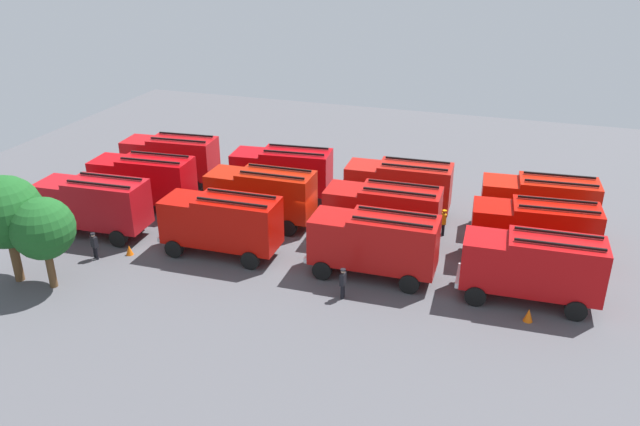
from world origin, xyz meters
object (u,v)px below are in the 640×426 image
(fire_truck_4, at_px, (535,229))
(fire_truck_5, at_px, (383,211))
(fire_truck_1, at_px, (399,185))
(fire_truck_9, at_px, (374,242))
(firefighter_1, at_px, (343,282))
(firefighter_0, at_px, (444,221))
(traffic_cone_1, at_px, (129,250))
(tree_0, at_px, (43,229))
(fire_truck_6, at_px, (261,194))
(fire_truck_11, at_px, (94,203))
(tree_1, at_px, (5,212))
(fire_truck_2, at_px, (282,171))
(traffic_cone_0, at_px, (528,315))
(fire_truck_3, at_px, (171,157))
(firefighter_2, at_px, (94,245))
(fire_truck_10, at_px, (222,222))
(traffic_cone_2, at_px, (575,213))
(fire_truck_7, at_px, (143,179))
(fire_truck_8, at_px, (533,265))
(fire_truck_0, at_px, (539,202))

(fire_truck_4, height_order, fire_truck_5, same)
(fire_truck_1, xyz_separation_m, fire_truck_5, (0.07, 4.50, 0.00))
(fire_truck_9, height_order, firefighter_1, fire_truck_9)
(fire_truck_4, height_order, firefighter_0, fire_truck_4)
(firefighter_0, distance_m, traffic_cone_1, 19.54)
(fire_truck_5, height_order, tree_0, tree_0)
(fire_truck_6, relative_size, firefighter_1, 4.16)
(fire_truck_11, bearing_deg, firefighter_0, -165.18)
(firefighter_0, relative_size, tree_1, 0.28)
(fire_truck_2, height_order, firefighter_0, fire_truck_2)
(fire_truck_9, xyz_separation_m, tree_0, (16.38, 6.61, 1.35))
(traffic_cone_0, bearing_deg, fire_truck_3, -22.53)
(fire_truck_1, distance_m, firefighter_0, 4.23)
(fire_truck_1, xyz_separation_m, firefighter_2, (15.71, 11.88, -1.21))
(fire_truck_4, distance_m, tree_1, 29.28)
(fire_truck_10, bearing_deg, traffic_cone_1, 17.90)
(firefighter_1, relative_size, traffic_cone_2, 2.32)
(fire_truck_10, xyz_separation_m, traffic_cone_1, (5.35, 1.85, -1.84))
(fire_truck_1, bearing_deg, fire_truck_2, -3.08)
(traffic_cone_2, bearing_deg, fire_truck_9, 46.90)
(tree_1, bearing_deg, fire_truck_10, -146.12)
(fire_truck_6, height_order, firefighter_0, fire_truck_6)
(fire_truck_3, xyz_separation_m, fire_truck_7, (-0.52, 4.59, 0.00))
(fire_truck_10, xyz_separation_m, firefighter_1, (-8.21, 2.53, -1.18))
(tree_0, bearing_deg, traffic_cone_0, -169.47)
(firefighter_1, bearing_deg, fire_truck_7, 160.37)
(fire_truck_10, relative_size, firefighter_2, 4.28)
(firefighter_1, bearing_deg, fire_truck_9, 74.53)
(fire_truck_5, relative_size, tree_1, 1.18)
(tree_0, distance_m, traffic_cone_2, 33.31)
(fire_truck_3, distance_m, fire_truck_7, 4.62)
(fire_truck_9, distance_m, firefighter_2, 16.48)
(fire_truck_8, bearing_deg, fire_truck_6, -16.73)
(fire_truck_8, xyz_separation_m, fire_truck_9, (8.37, -0.03, 0.00))
(fire_truck_2, relative_size, fire_truck_6, 1.02)
(fire_truck_6, bearing_deg, traffic_cone_2, -160.19)
(fire_truck_5, distance_m, fire_truck_7, 16.97)
(fire_truck_1, xyz_separation_m, tree_1, (18.23, 15.31, 1.98))
(fire_truck_9, relative_size, traffic_cone_0, 10.50)
(fire_truck_3, relative_size, fire_truck_10, 1.02)
(fire_truck_6, xyz_separation_m, traffic_cone_1, (5.89, 6.57, -1.84))
(fire_truck_1, xyz_separation_m, fire_truck_11, (17.69, 8.99, 0.00))
(fire_truck_1, relative_size, traffic_cone_2, 9.73)
(tree_0, height_order, traffic_cone_0, tree_0)
(fire_truck_2, distance_m, firefighter_0, 12.20)
(fire_truck_8, relative_size, traffic_cone_2, 9.73)
(fire_truck_0, xyz_separation_m, tree_0, (24.95, 15.26, 1.35))
(fire_truck_3, distance_m, traffic_cone_1, 11.74)
(firefighter_1, xyz_separation_m, traffic_cone_2, (-12.12, -14.70, -0.60))
(fire_truck_9, xyz_separation_m, firefighter_1, (0.98, 2.79, -1.18))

